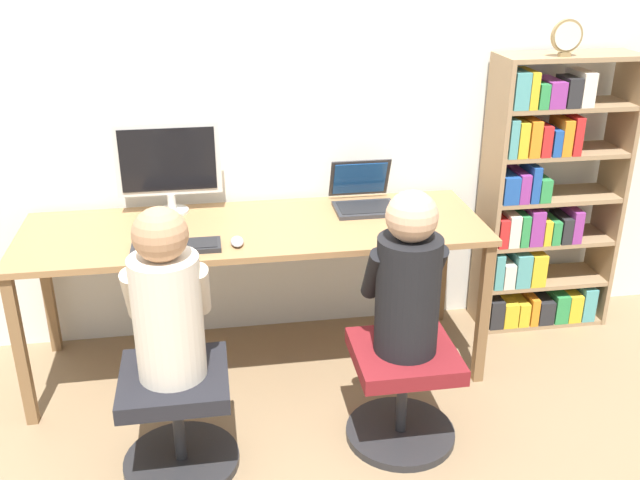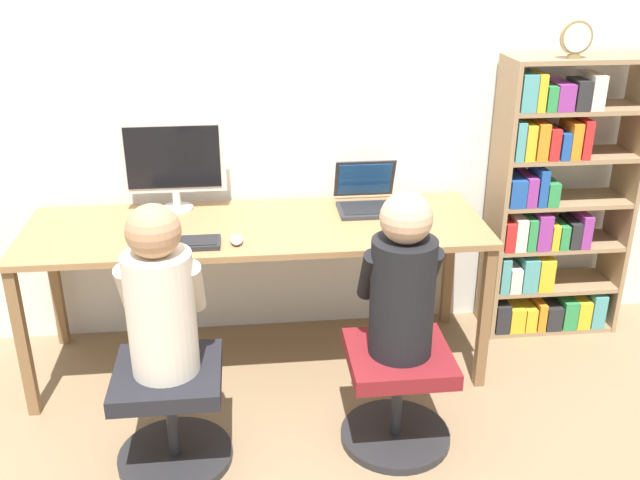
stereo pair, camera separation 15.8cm
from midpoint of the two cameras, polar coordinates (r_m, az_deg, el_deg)
name	(u,v)px [view 1 (the left image)]	position (r m, az deg, el deg)	size (l,w,h in m)	color
ground_plane	(266,404)	(3.52, -5.67, -12.96)	(14.00, 14.00, 0.00)	#846B4C
wall_back	(244,100)	(3.70, -7.32, 11.04)	(10.00, 0.05, 2.60)	silver
desk	(255,239)	(3.48, -6.53, 0.05)	(2.23, 0.71, 0.78)	olive
desktop_monitor	(168,165)	(3.61, -13.27, 5.88)	(0.51, 0.16, 0.46)	beige
laptop	(364,198)	(3.66, 2.28, 3.34)	(0.31, 0.32, 0.23)	#2D2D30
keyboard	(176,247)	(3.26, -12.79, -0.53)	(0.40, 0.14, 0.03)	#232326
computer_mouse_by_keyboard	(237,241)	(3.25, -8.03, -0.13)	(0.06, 0.11, 0.03)	#99999E
office_chair_left	(177,414)	(3.09, -12.82, -13.43)	(0.49, 0.49, 0.46)	#262628
office_chair_right	(403,387)	(3.18, 5.18, -11.69)	(0.49, 0.49, 0.46)	#262628
person_at_monitor	(167,301)	(2.81, -13.76, -4.79)	(0.33, 0.31, 0.71)	beige
person_at_laptop	(408,279)	(2.91, 5.52, -3.17)	(0.33, 0.31, 0.71)	black
bookshelf	(541,205)	(4.03, 16.19, 2.70)	(0.73, 0.29, 1.52)	#997A56
desk_clock	(567,37)	(3.76, 17.97, 15.20)	(0.16, 0.03, 0.18)	olive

